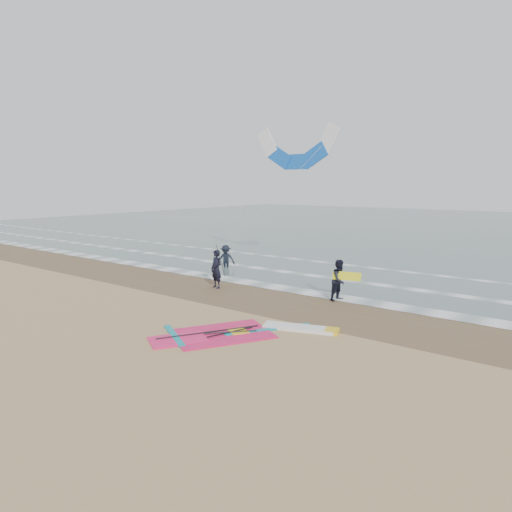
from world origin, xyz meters
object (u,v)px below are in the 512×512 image
Objects in this scene: windsurf_rig at (243,333)px; person_walking at (340,280)px; person_standing at (216,269)px; surf_kite at (296,151)px; person_wading at (226,254)px.

windsurf_rig is 6.57m from person_walking.
person_standing is 9.80m from surf_kite.
person_standing is at bearing 118.11° from person_walking.
person_standing is at bearing -91.35° from surf_kite.
surf_kite is at bearing 114.23° from windsurf_rig.
windsurf_rig is 7.60m from person_standing.
person_walking is at bearing -43.57° from surf_kite.
windsurf_rig is 13.21m from person_wading.
person_standing is 5.73m from person_wading.
person_standing reaches higher than person_wading.
person_walking reaches higher than windsurf_rig.
person_walking is 10.66m from surf_kite.
surf_kite is at bearing 60.63° from person_walking.
person_wading is at bearing -141.92° from surf_kite.
person_wading is at bearing 133.54° from windsurf_rig.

